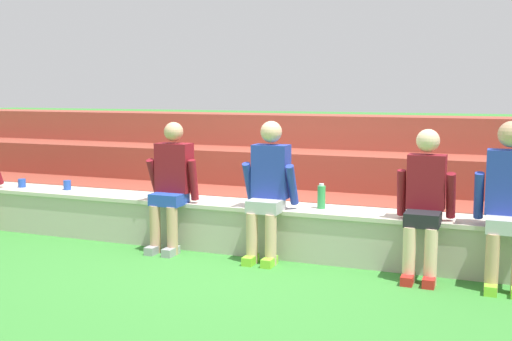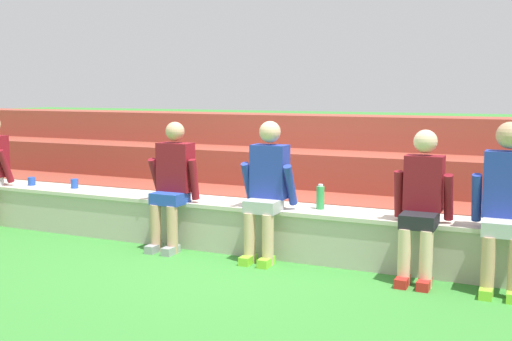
% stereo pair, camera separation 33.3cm
% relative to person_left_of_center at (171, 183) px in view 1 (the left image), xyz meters
% --- Properties ---
extents(ground_plane, '(80.00, 80.00, 0.00)m').
position_rel_person_left_of_center_xyz_m(ground_plane, '(0.77, 0.02, -0.70)').
color(ground_plane, '#388433').
extents(stone_seating_wall, '(9.66, 0.54, 0.49)m').
position_rel_person_left_of_center_xyz_m(stone_seating_wall, '(0.77, 0.26, -0.44)').
color(stone_seating_wall, '#B7AF9E').
rests_on(stone_seating_wall, ground).
extents(brick_bleachers, '(13.17, 2.27, 1.31)m').
position_rel_person_left_of_center_xyz_m(brick_bleachers, '(0.77, 2.24, -0.20)').
color(brick_bleachers, brown).
rests_on(brick_bleachers, ground).
extents(person_left_of_center, '(0.54, 0.49, 1.32)m').
position_rel_person_left_of_center_xyz_m(person_left_of_center, '(0.00, 0.00, 0.00)').
color(person_left_of_center, tan).
rests_on(person_left_of_center, ground).
extents(person_center, '(0.53, 0.52, 1.35)m').
position_rel_person_left_of_center_xyz_m(person_center, '(1.05, 0.03, 0.02)').
color(person_center, '#DBAD89').
rests_on(person_center, ground).
extents(person_right_of_center, '(0.51, 0.57, 1.31)m').
position_rel_person_left_of_center_xyz_m(person_right_of_center, '(2.53, 0.00, -0.01)').
color(person_right_of_center, beige).
rests_on(person_right_of_center, ground).
extents(person_far_right, '(0.55, 0.56, 1.39)m').
position_rel_person_left_of_center_xyz_m(person_far_right, '(3.21, -0.01, 0.04)').
color(person_far_right, tan).
rests_on(person_far_right, ground).
extents(water_bottle_mid_right, '(0.08, 0.08, 0.25)m').
position_rel_person_left_of_center_xyz_m(water_bottle_mid_right, '(1.52, 0.28, -0.09)').
color(water_bottle_mid_right, green).
rests_on(water_bottle_mid_right, stone_seating_wall).
extents(plastic_cup_left_end, '(0.09, 0.09, 0.10)m').
position_rel_person_left_of_center_xyz_m(plastic_cup_left_end, '(-2.18, 0.25, -0.16)').
color(plastic_cup_left_end, blue).
rests_on(plastic_cup_left_end, stone_seating_wall).
extents(plastic_cup_middle, '(0.09, 0.09, 0.11)m').
position_rel_person_left_of_center_xyz_m(plastic_cup_middle, '(-1.54, 0.29, -0.16)').
color(plastic_cup_middle, blue).
rests_on(plastic_cup_middle, stone_seating_wall).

